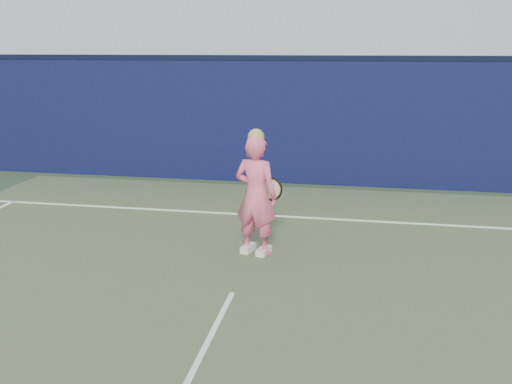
# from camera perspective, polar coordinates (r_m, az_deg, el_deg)

# --- Properties ---
(ground) EXTENTS (80.00, 80.00, 0.00)m
(ground) POSITION_cam_1_polar(r_m,az_deg,el_deg) (5.53, -4.84, -15.06)
(ground) COLOR #2B4027
(ground) RESTS_ON ground
(backstop_wall) EXTENTS (24.00, 0.40, 2.50)m
(backstop_wall) POSITION_cam_1_polar(r_m,az_deg,el_deg) (11.29, 3.57, 7.31)
(backstop_wall) COLOR #0B1334
(backstop_wall) RESTS_ON ground
(wall_cap) EXTENTS (24.00, 0.42, 0.10)m
(wall_cap) POSITION_cam_1_polar(r_m,az_deg,el_deg) (11.19, 3.68, 13.92)
(wall_cap) COLOR black
(wall_cap) RESTS_ON backstop_wall
(player) EXTENTS (0.69, 0.54, 1.73)m
(player) POSITION_cam_1_polar(r_m,az_deg,el_deg) (7.29, 0.00, -0.33)
(player) COLOR #FC6286
(player) RESTS_ON ground
(racket) EXTENTS (0.59, 0.32, 0.34)m
(racket) POSITION_cam_1_polar(r_m,az_deg,el_deg) (7.64, 1.40, 0.28)
(racket) COLOR black
(racket) RESTS_ON ground
(court_lines) EXTENTS (11.00, 12.04, 0.01)m
(court_lines) POSITION_cam_1_polar(r_m,az_deg,el_deg) (5.26, -5.80, -16.70)
(court_lines) COLOR white
(court_lines) RESTS_ON court_surface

